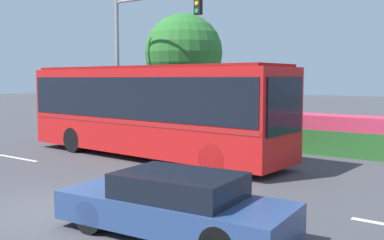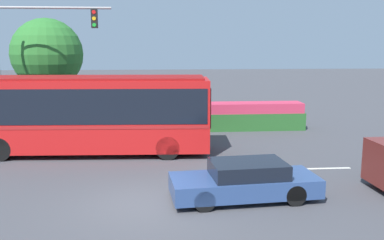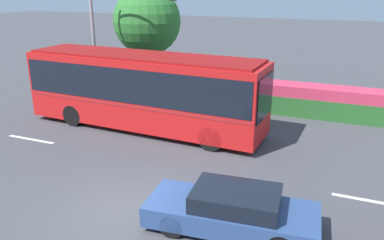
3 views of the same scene
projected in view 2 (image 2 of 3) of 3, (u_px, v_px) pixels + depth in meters
The scene contains 7 objects.
ground_plane at pixel (146, 204), 12.81m from camera, with size 140.00×140.00×0.00m, color #444449.
city_bus at pixel (82, 110), 18.45m from camera, with size 11.21×3.08×3.41m.
sedan_foreground at pixel (245, 181), 13.15m from camera, with size 4.70×2.15×1.21m.
traffic_light_pole at pixel (26, 49), 20.35m from camera, with size 5.61×0.24×6.99m.
flowering_hedge at pixel (224, 116), 23.95m from camera, with size 9.06×1.41×1.52m.
street_tree_left at pixel (47, 54), 23.50m from camera, with size 3.95×3.95×6.23m.
lane_stripe_mid at pixel (320, 169), 16.47m from camera, with size 2.40×0.16×0.01m, color silver.
Camera 2 is at (0.44, -12.22, 4.78)m, focal length 39.49 mm.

